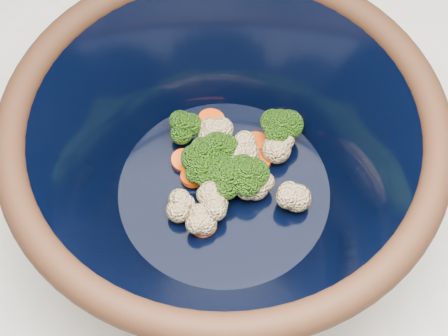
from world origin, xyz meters
The scene contains 4 objects.
ground centered at (0.00, 0.00, 0.00)m, with size 3.00×3.00×0.00m, color #9E7A54.
counter centered at (0.00, 0.00, 0.45)m, with size 1.20×1.20×0.90m, color beige.
mixing_bowl centered at (-0.10, -0.11, 1.00)m, with size 0.50×0.50×0.18m.
vegetable_pile centered at (-0.09, -0.09, 0.96)m, with size 0.16×0.16×0.05m.
Camera 1 is at (-0.16, -0.42, 1.51)m, focal length 50.00 mm.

